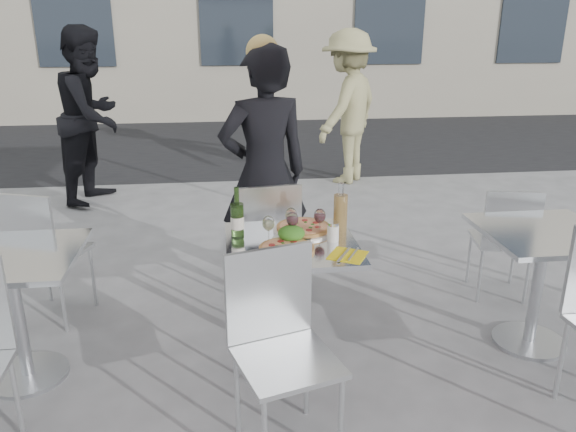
{
  "coord_description": "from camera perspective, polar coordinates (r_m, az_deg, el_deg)",
  "views": [
    {
      "loc": [
        -0.36,
        -2.86,
        1.9
      ],
      "look_at": [
        0.0,
        0.15,
        0.85
      ],
      "focal_mm": 35.0,
      "sensor_mm": 36.0,
      "label": 1
    }
  ],
  "objects": [
    {
      "name": "wineglass_red_a",
      "position": [
        3.12,
        0.45,
        -0.42
      ],
      "size": [
        0.07,
        0.07,
        0.16
      ],
      "color": "white",
      "rests_on": "main_table"
    },
    {
      "name": "woman_diner",
      "position": [
        3.96,
        -2.42,
        4.26
      ],
      "size": [
        0.73,
        0.57,
        1.78
      ],
      "primitive_type": "imported",
      "rotation": [
        0.0,
        0.0,
        3.39
      ],
      "color": "black",
      "rests_on": "ground"
    },
    {
      "name": "pedestrian_a",
      "position": [
        6.51,
        -19.34,
        9.56
      ],
      "size": [
        0.95,
        1.08,
        1.88
      ],
      "primitive_type": "imported",
      "rotation": [
        0.0,
        0.0,
        1.27
      ],
      "color": "black",
      "rests_on": "ground"
    },
    {
      "name": "sugar_shaker",
      "position": [
        3.11,
        4.6,
        -1.6
      ],
      "size": [
        0.06,
        0.06,
        0.11
      ],
      "color": "white",
      "rests_on": "main_table"
    },
    {
      "name": "wineglass_white_a",
      "position": [
        3.06,
        -2.0,
        -0.84
      ],
      "size": [
        0.07,
        0.07,
        0.16
      ],
      "color": "white",
      "rests_on": "main_table"
    },
    {
      "name": "side_table_left",
      "position": [
        3.37,
        -26.1,
        -6.83
      ],
      "size": [
        0.72,
        0.72,
        0.75
      ],
      "color": "#B7BABF",
      "rests_on": "ground"
    },
    {
      "name": "carafe",
      "position": [
        3.24,
        5.35,
        0.41
      ],
      "size": [
        0.08,
        0.08,
        0.29
      ],
      "color": "tan",
      "rests_on": "main_table"
    },
    {
      "name": "main_table",
      "position": [
        3.19,
        0.32,
        -6.16
      ],
      "size": [
        0.72,
        0.72,
        0.75
      ],
      "color": "#B7BABF",
      "rests_on": "ground"
    },
    {
      "name": "wineglass_white_b",
      "position": [
        3.19,
        0.32,
        0.02
      ],
      "size": [
        0.07,
        0.07,
        0.16
      ],
      "color": "white",
      "rests_on": "main_table"
    },
    {
      "name": "street_asphalt",
      "position": [
        9.56,
        -4.53,
        7.6
      ],
      "size": [
        24.0,
        5.0,
        0.0
      ],
      "primitive_type": "cube",
      "color": "black",
      "rests_on": "ground"
    },
    {
      "name": "side_chair_lfar",
      "position": [
        3.93,
        -24.01,
        -2.82
      ],
      "size": [
        0.54,
        0.55,
        0.92
      ],
      "rotation": [
        0.0,
        0.0,
        2.8
      ],
      "color": "silver",
      "rests_on": "ground"
    },
    {
      "name": "napkin_right",
      "position": [
        2.95,
        6.09,
        -3.95
      ],
      "size": [
        0.25,
        0.25,
        0.01
      ],
      "rotation": [
        0.0,
        0.0,
        -0.52
      ],
      "color": "yellow",
      "rests_on": "main_table"
    },
    {
      "name": "chair_far",
      "position": [
        3.7,
        -2.32,
        -2.2
      ],
      "size": [
        0.48,
        0.49,
        0.94
      ],
      "rotation": [
        0.0,
        0.0,
        3.27
      ],
      "color": "silver",
      "rests_on": "ground"
    },
    {
      "name": "chair_near",
      "position": [
        2.62,
        -0.95,
        -11.9
      ],
      "size": [
        0.53,
        0.54,
        0.93
      ],
      "rotation": [
        0.0,
        0.0,
        0.29
      ],
      "color": "silver",
      "rests_on": "ground"
    },
    {
      "name": "side_chair_rfar",
      "position": [
        4.21,
        21.22,
        -1.74
      ],
      "size": [
        0.45,
        0.46,
        0.84
      ],
      "rotation": [
        0.0,
        0.0,
        2.95
      ],
      "color": "silver",
      "rests_on": "ground"
    },
    {
      "name": "wine_bottle",
      "position": [
        3.14,
        -5.17,
        -0.25
      ],
      "size": [
        0.07,
        0.08,
        0.29
      ],
      "color": "#355A21",
      "rests_on": "main_table"
    },
    {
      "name": "salad_plate",
      "position": [
        3.11,
        0.35,
        -1.92
      ],
      "size": [
        0.22,
        0.22,
        0.09
      ],
      "color": "white",
      "rests_on": "main_table"
    },
    {
      "name": "wineglass_red_b",
      "position": [
        3.18,
        3.25,
        -0.08
      ],
      "size": [
        0.07,
        0.07,
        0.16
      ],
      "color": "white",
      "rests_on": "main_table"
    },
    {
      "name": "side_table_right",
      "position": [
        3.67,
        24.29,
        -4.44
      ],
      "size": [
        0.72,
        0.72,
        0.75
      ],
      "color": "#B7BABF",
      "rests_on": "ground"
    },
    {
      "name": "ground",
      "position": [
        3.46,
        0.3,
        -14.27
      ],
      "size": [
        80.0,
        80.0,
        0.0
      ],
      "primitive_type": "plane",
      "color": "slate"
    },
    {
      "name": "pizza_far",
      "position": [
        3.27,
        1.58,
        -1.25
      ],
      "size": [
        0.35,
        0.35,
        0.03
      ],
      "color": "white",
      "rests_on": "main_table"
    },
    {
      "name": "pizza_near",
      "position": [
        2.99,
        -0.13,
        -3.31
      ],
      "size": [
        0.3,
        0.3,
        0.02
      ],
      "color": "tan",
      "rests_on": "main_table"
    },
    {
      "name": "napkin_left",
      "position": [
        2.87,
        -3.76,
        -4.54
      ],
      "size": [
        0.24,
        0.24,
        0.01
      ],
      "rotation": [
        0.0,
        0.0,
        0.51
      ],
      "color": "yellow",
      "rests_on": "main_table"
    },
    {
      "name": "pedestrian_b",
      "position": [
        6.97,
        6.09,
        10.91
      ],
      "size": [
        1.27,
        1.35,
        1.84
      ],
      "primitive_type": "imported",
      "rotation": [
        0.0,
        0.0,
        4.05
      ],
      "color": "tan",
      "rests_on": "ground"
    }
  ]
}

